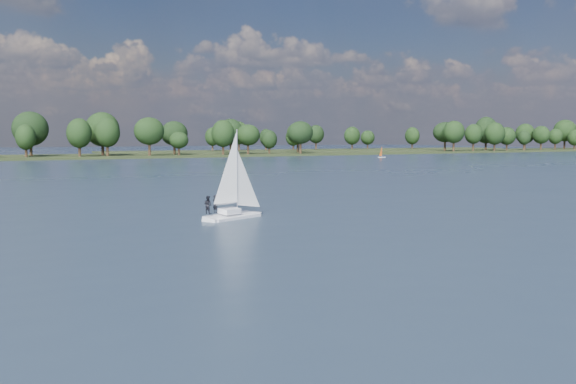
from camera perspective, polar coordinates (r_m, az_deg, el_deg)
The scene contains 4 objects.
ground at distance 111.85m, azimuth -22.94°, elevation 0.96°, with size 700.00×700.00×0.00m, color #233342.
far_shore_back at distance 321.18m, azimuth 3.15°, elevation 3.67°, with size 220.00×30.00×1.40m, color black.
sailboat at distance 54.84m, azimuth -5.01°, elevation -0.07°, with size 6.24×3.89×7.97m.
dinghy_orange at distance 220.23m, azimuth 8.34°, elevation 3.32°, with size 2.78×1.45×4.23m.
Camera 1 is at (-12.31, -10.96, 6.99)m, focal length 40.00 mm.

